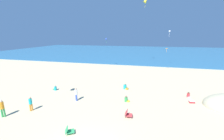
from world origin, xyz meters
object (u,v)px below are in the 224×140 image
Objects in this scene: kite_white at (170,31)px; kite_yellow at (146,0)px; cooler_box at (192,102)px; person_7 at (2,107)px; person_3 at (31,103)px; person_6 at (188,96)px; kite_orange at (167,48)px; person_1 at (126,99)px; beach_chair_far_left at (128,114)px; beach_chair_far_right at (69,131)px; person_4 at (125,87)px; person_0 at (55,88)px; person_8 at (76,93)px; kite_blue at (106,39)px.

kite_yellow reaches higher than kite_white.
person_7 reaches higher than cooler_box.
kite_white is at bearing -87.52° from person_3.
kite_orange is (-1.23, 12.45, 4.23)m from person_6.
person_6 is at bearing -84.37° from kite_orange.
kite_white reaches higher than person_3.
person_1 is 0.31× the size of kite_yellow.
kite_yellow reaches higher than person_3.
kite_white reaches higher than beach_chair_far_left.
cooler_box is 0.64× the size of kite_orange.
beach_chair_far_left reaches higher than cooler_box.
cooler_box is 0.41× the size of person_3.
person_4 is (2.66, 9.76, 0.07)m from beach_chair_far_right.
person_0 is 9.50m from person_1.
kite_yellow reaches higher than kite_orange.
person_0 is 0.42× the size of person_7.
person_1 is (-0.54, 2.93, -0.04)m from beach_chair_far_left.
kite_yellow is (10.45, 20.45, 14.26)m from person_0.
person_3 is 24.00m from kite_orange.
person_4 is 6.62m from person_8.
kite_yellow reaches higher than person_1.
person_4 is 0.67× the size of kite_blue.
kite_white is at bearing 91.26° from cooler_box.
cooler_box is at bearing 29.17° from beach_chair_far_left.
beach_chair_far_left is at bearing -62.20° from person_6.
person_8 is at bearing -169.02° from cooler_box.
kite_blue is 12.41m from kite_orange.
kite_yellow is at bearing 125.06° from kite_orange.
kite_blue reaches higher than person_7.
beach_chair_far_right is at bearing -98.92° from kite_yellow.
kite_white is 1.74× the size of kite_orange.
person_7 is at bearing -112.20° from kite_yellow.
person_8 is at bearing -85.31° from kite_blue.
person_0 is 1.01× the size of person_1.
beach_chair_far_left is 0.78× the size of kite_orange.
person_6 is (10.08, 8.82, 0.01)m from beach_chair_far_right.
kite_white reaches higher than person_8.
person_8 is at bearing -169.52° from person_1.
person_3 is 1.14× the size of kite_blue.
person_4 is 0.91× the size of kite_orange.
beach_chair_far_left is at bearing -138.64° from person_3.
person_7 is 26.06m from kite_orange.
person_3 is at bearing -80.63° from person_6.
beach_chair_far_left is at bearing 7.24° from beach_chair_far_right.
beach_chair_far_left is at bearing -104.46° from kite_white.
cooler_box is 0.86× the size of person_0.
kite_blue is at bearing -44.51° from person_7.
person_4 is 0.38× the size of kite_yellow.
person_0 is 27.03m from kite_yellow.
person_4 is 22.94m from kite_yellow.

